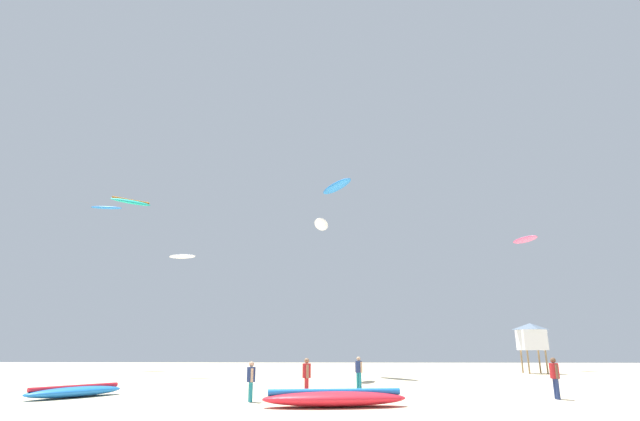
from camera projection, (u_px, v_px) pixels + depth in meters
person_foreground at (251, 378)px, 19.90m from camera, size 0.35×0.50×1.57m
person_midground at (359, 370)px, 26.63m from camera, size 0.39×0.44×1.64m
person_left at (307, 374)px, 21.70m from camera, size 0.38×0.54×1.67m
person_right at (555, 375)px, 20.95m from camera, size 0.39×0.57×1.71m
kite_grounded_near at (75, 391)px, 21.55m from camera, size 3.44×4.34×0.53m
kite_grounded_mid at (335, 398)px, 18.07m from camera, size 5.53×2.26×0.66m
lifeguard_tower at (531, 336)px, 41.95m from camera, size 2.30×2.30×4.15m
kite_aloft_0 at (525, 240)px, 50.34m from camera, size 2.16×3.61×0.64m
kite_aloft_1 at (321, 224)px, 35.85m from camera, size 1.46×3.26×0.74m
kite_aloft_2 at (106, 208)px, 47.16m from camera, size 2.96×1.31×0.40m
kite_aloft_3 at (337, 187)px, 40.82m from camera, size 3.19×4.55×0.56m
kite_aloft_4 at (131, 202)px, 51.96m from camera, size 4.03×3.65×0.85m
kite_aloft_5 at (182, 256)px, 38.39m from camera, size 2.21×0.84×0.39m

